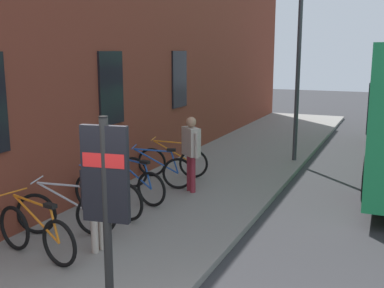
% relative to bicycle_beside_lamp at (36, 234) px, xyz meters
% --- Properties ---
extents(ground, '(60.00, 60.00, 0.00)m').
position_rel_bicycle_beside_lamp_xyz_m(ground, '(4.10, -3.51, -0.51)').
color(ground, '#2D2D30').
extents(sidewalk_pavement, '(24.00, 3.50, 0.12)m').
position_rel_bicycle_beside_lamp_xyz_m(sidewalk_pavement, '(6.10, -0.76, -0.45)').
color(sidewalk_pavement, gray).
rests_on(sidewalk_pavement, ground).
extents(station_facade, '(22.00, 0.65, 7.43)m').
position_rel_bicycle_beside_lamp_xyz_m(station_facade, '(7.09, 1.29, 3.20)').
color(station_facade, brown).
rests_on(station_facade, ground).
extents(bicycle_beside_lamp, '(0.52, 1.75, 0.97)m').
position_rel_bicycle_beside_lamp_xyz_m(bicycle_beside_lamp, '(0.00, 0.00, 0.00)').
color(bicycle_beside_lamp, black).
rests_on(bicycle_beside_lamp, sidewalk_pavement).
extents(bicycle_leaning_wall, '(0.69, 1.70, 0.97)m').
position_rel_bicycle_beside_lamp_xyz_m(bicycle_leaning_wall, '(0.92, 0.17, -0.00)').
color(bicycle_leaning_wall, black).
rests_on(bicycle_leaning_wall, sidewalk_pavement).
extents(bicycle_far_end, '(0.52, 1.75, 0.97)m').
position_rel_bicycle_beside_lamp_xyz_m(bicycle_far_end, '(2.03, 0.08, -0.00)').
color(bicycle_far_end, black).
rests_on(bicycle_far_end, sidewalk_pavement).
extents(bicycle_mid_rack, '(0.50, 1.75, 0.97)m').
position_rel_bicycle_beside_lamp_xyz_m(bicycle_mid_rack, '(2.91, 0.08, -0.00)').
color(bicycle_mid_rack, black).
rests_on(bicycle_mid_rack, sidewalk_pavement).
extents(bicycle_nearest_sign, '(0.70, 1.70, 0.97)m').
position_rel_bicycle_beside_lamp_xyz_m(bicycle_nearest_sign, '(3.98, 0.10, 0.00)').
color(bicycle_nearest_sign, black).
rests_on(bicycle_nearest_sign, sidewalk_pavement).
extents(bicycle_under_window, '(0.63, 1.72, 0.97)m').
position_rel_bicycle_beside_lamp_xyz_m(bicycle_under_window, '(5.00, 0.16, 0.00)').
color(bicycle_under_window, black).
rests_on(bicycle_under_window, sidewalk_pavement).
extents(transit_info_sign, '(0.16, 0.56, 2.40)m').
position_rel_bicycle_beside_lamp_xyz_m(transit_info_sign, '(-0.93, -1.93, 1.21)').
color(transit_info_sign, black).
rests_on(transit_info_sign, sidewalk_pavement).
extents(pedestrian_by_facade, '(0.59, 0.29, 1.56)m').
position_rel_bicycle_beside_lamp_xyz_m(pedestrian_by_facade, '(0.59, -0.70, 0.56)').
color(pedestrian_by_facade, '#B2A599').
rests_on(pedestrian_by_facade, sidewalk_pavement).
extents(pedestrian_near_bus, '(0.50, 0.52, 1.68)m').
position_rel_bicycle_beside_lamp_xyz_m(pedestrian_near_bus, '(4.09, -0.74, 0.64)').
color(pedestrian_near_bus, maroon).
rests_on(pedestrian_near_bus, sidewalk_pavement).
extents(street_lamp, '(0.28, 0.28, 5.12)m').
position_rel_bicycle_beside_lamp_xyz_m(street_lamp, '(8.08, -2.21, 2.65)').
color(street_lamp, '#333338').
rests_on(street_lamp, sidewalk_pavement).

